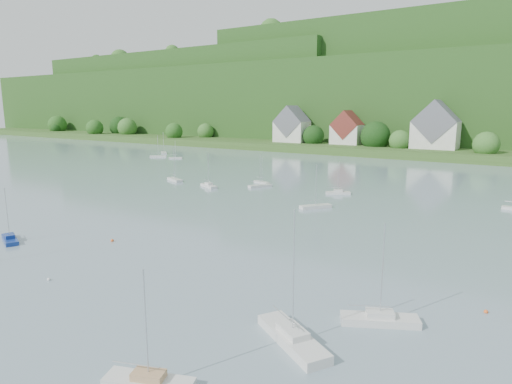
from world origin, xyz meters
TOP-DOWN VIEW (x-y plane):
  - far_shore_strip at (0.00, 200.00)m, footprint 600.00×60.00m
  - forested_ridge at (0.39, 268.57)m, footprint 620.00×181.22m
  - village_building_0 at (-55.00, 187.00)m, footprint 14.00×10.40m
  - village_building_1 at (-30.00, 189.00)m, footprint 12.00×9.36m
  - village_building_2 at (5.00, 188.00)m, footprint 16.00×11.44m
  - near_sailboat_1 at (-21.40, 43.83)m, footprint 5.73×3.51m
  - near_sailboat_2 at (18.50, 31.57)m, footprint 6.28×3.69m
  - near_sailboat_3 at (28.55, 48.41)m, footprint 6.67×4.59m
  - near_sailboat_4 at (23.83, 41.56)m, footprint 7.93×6.09m
  - mooring_buoy_1 at (-3.98, 38.60)m, footprint 0.38×0.38m
  - mooring_buoy_2 at (35.95, 55.58)m, footprint 0.38×0.38m
  - mooring_buoy_3 at (-9.61, 51.48)m, footprint 0.44×0.44m
  - far_sailboat_cluster at (15.18, 115.46)m, footprint 200.85×62.46m

SIDE VIEW (x-z plane):
  - mooring_buoy_1 at x=-3.98m, z-range -0.19..0.19m
  - mooring_buoy_2 at x=35.95m, z-range -0.19..0.19m
  - mooring_buoy_3 at x=-9.61m, z-range -0.22..0.22m
  - far_sailboat_cluster at x=15.18m, z-range -3.90..4.63m
  - near_sailboat_1 at x=-21.40m, z-range -3.33..4.16m
  - near_sailboat_2 at x=18.50m, z-range -3.66..4.53m
  - near_sailboat_3 at x=28.55m, z-range -3.96..4.88m
  - near_sailboat_4 at x=23.83m, z-range -4.85..5.88m
  - far_shore_strip at x=0.00m, z-range 0.00..3.00m
  - village_building_1 at x=-30.00m, z-range 1.75..15.75m
  - village_building_0 at x=-55.00m, z-range 1.51..17.51m
  - village_building_2 at x=5.00m, z-range 1.27..19.27m
  - forested_ridge at x=0.39m, z-range -12.06..57.83m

